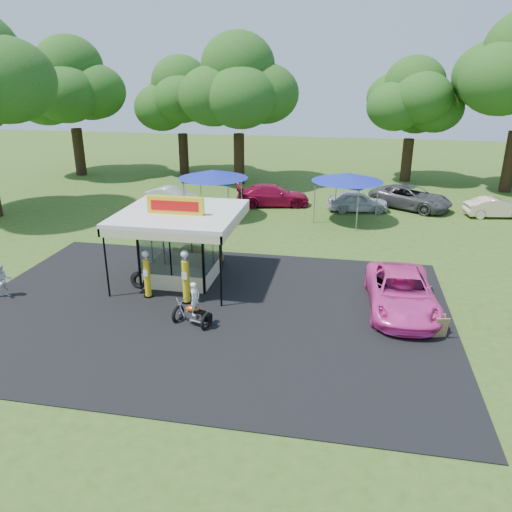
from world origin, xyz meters
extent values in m
plane|color=#32531A|center=(0.00, 0.00, 0.00)|extent=(120.00, 120.00, 0.00)
cube|color=black|center=(0.00, 2.00, 0.02)|extent=(20.00, 14.00, 0.04)
cube|color=white|center=(-2.00, 5.00, 0.03)|extent=(3.00, 3.00, 0.06)
cube|color=white|center=(-2.00, 5.00, 3.29)|extent=(5.40, 5.40, 0.18)
cube|color=gold|center=(-2.00, 4.50, 3.78)|extent=(2.60, 0.25, 0.80)
cube|color=red|center=(-2.00, 4.37, 3.78)|extent=(2.21, 0.02, 0.45)
cylinder|color=black|center=(-4.55, 2.45, 1.60)|extent=(0.08, 0.08, 3.20)
cylinder|color=black|center=(0.55, 2.45, 1.60)|extent=(0.08, 0.08, 3.20)
cylinder|color=black|center=(-2.85, 2.76, 0.05)|extent=(0.41, 0.41, 0.09)
cylinder|color=gold|center=(-2.85, 2.76, 0.93)|extent=(0.28, 0.28, 1.67)
cylinder|color=silver|center=(-2.85, 2.76, 1.86)|extent=(0.19, 0.19, 0.19)
sphere|color=white|center=(-2.85, 2.76, 2.04)|extent=(0.30, 0.30, 0.30)
cube|color=white|center=(-2.85, 2.59, 1.21)|extent=(0.20, 0.02, 0.28)
cylinder|color=black|center=(-1.00, 2.51, 0.05)|extent=(0.45, 0.45, 0.10)
cylinder|color=gold|center=(-1.00, 2.51, 1.03)|extent=(0.31, 0.31, 1.85)
cylinder|color=silver|center=(-1.00, 2.51, 2.05)|extent=(0.21, 0.21, 0.21)
sphere|color=white|center=(-1.00, 2.51, 2.26)|extent=(0.33, 0.33, 0.33)
cube|color=white|center=(-1.00, 2.33, 1.33)|extent=(0.23, 0.02, 0.31)
torus|color=black|center=(-0.83, 0.89, 0.30)|extent=(0.35, 0.76, 0.75)
torus|color=black|center=(0.46, 0.51, 0.30)|extent=(0.35, 0.76, 0.75)
cube|color=silver|center=(-0.14, 0.69, 0.45)|extent=(0.54, 0.38, 0.27)
ellipsoid|color=#C3460D|center=(-0.14, 0.69, 0.70)|extent=(0.57, 0.32, 0.27)
cube|color=black|center=(0.16, 0.60, 0.64)|extent=(0.54, 0.36, 0.09)
cube|color=black|center=(0.48, 0.50, 0.49)|extent=(0.39, 0.38, 0.25)
cylinder|color=silver|center=(-0.70, 0.85, 0.63)|extent=(0.39, 0.16, 0.80)
cylinder|color=silver|center=(-0.57, 0.81, 0.94)|extent=(0.19, 0.53, 0.04)
sphere|color=silver|center=(-0.72, 0.86, 0.76)|extent=(0.14, 0.14, 0.14)
imported|color=white|center=(-0.01, 0.65, 1.16)|extent=(0.45, 0.56, 1.34)
torus|color=black|center=(-3.62, 3.59, 0.38)|extent=(0.80, 0.45, 0.78)
torus|color=black|center=(-3.76, 3.74, 0.38)|extent=(0.78, 0.43, 0.78)
cube|color=#593819|center=(9.22, 1.33, 0.46)|extent=(0.55, 0.34, 0.91)
cube|color=#593819|center=(9.22, 1.55, 0.46)|extent=(0.55, 0.34, 0.91)
imported|color=gold|center=(-2.00, 7.20, 0.48)|extent=(2.82, 1.13, 0.96)
imported|color=#FF45B3|center=(7.96, 3.59, 0.79)|extent=(2.88, 5.82, 1.59)
imported|color=white|center=(-9.06, 1.57, 0.79)|extent=(0.96, 0.97, 1.58)
imported|color=white|center=(-7.22, 18.11, 0.66)|extent=(4.24, 2.37, 1.32)
imported|color=maroon|center=(0.05, 19.45, 0.77)|extent=(5.66, 3.23, 1.54)
imported|color=silver|center=(6.18, 19.04, 0.72)|extent=(4.45, 2.32, 1.45)
imported|color=#4D4C4E|center=(9.93, 20.52, 0.81)|extent=(6.33, 5.33, 1.61)
imported|color=beige|center=(15.38, 19.25, 0.66)|extent=(4.18, 2.04, 1.32)
cylinder|color=gray|center=(-4.89, 17.18, 1.29)|extent=(0.06, 0.06, 2.57)
cylinder|color=gray|center=(-1.87, 17.18, 1.29)|extent=(0.06, 0.06, 2.57)
cylinder|color=gray|center=(-4.89, 14.17, 1.29)|extent=(0.06, 0.06, 2.57)
cylinder|color=gray|center=(-1.87, 14.17, 1.29)|extent=(0.06, 0.06, 2.57)
cube|color=#18269C|center=(-3.38, 15.67, 2.63)|extent=(3.21, 3.21, 0.13)
cone|color=#18269C|center=(-3.38, 15.67, 2.97)|extent=(4.63, 4.63, 0.54)
cylinder|color=gray|center=(3.88, 17.80, 1.29)|extent=(0.06, 0.06, 2.57)
cylinder|color=gray|center=(6.90, 17.80, 1.29)|extent=(0.06, 0.06, 2.57)
cylinder|color=gray|center=(3.88, 14.78, 1.29)|extent=(0.06, 0.06, 2.57)
cylinder|color=gray|center=(6.90, 14.78, 1.29)|extent=(0.06, 0.06, 2.57)
cube|color=#18269C|center=(5.39, 16.29, 2.64)|extent=(3.21, 3.21, 0.13)
cone|color=#18269C|center=(5.39, 16.29, 2.97)|extent=(4.63, 4.63, 0.54)
cylinder|color=black|center=(-19.67, 27.35, 2.16)|extent=(0.97, 0.97, 4.32)
ellipsoid|color=#1A4B15|center=(-19.67, 27.35, 7.72)|extent=(10.20, 10.20, 8.75)
cylinder|color=black|center=(-10.16, 29.65, 1.89)|extent=(0.90, 0.90, 3.79)
ellipsoid|color=#1A4B15|center=(-10.16, 29.65, 6.72)|extent=(8.79, 8.79, 7.54)
cylinder|color=black|center=(-4.04, 26.46, 2.15)|extent=(0.92, 0.92, 4.30)
ellipsoid|color=#1A4B15|center=(-4.04, 26.46, 7.74)|extent=(10.32, 10.32, 8.85)
cylinder|color=black|center=(10.41, 30.29, 1.87)|extent=(0.93, 0.93, 3.73)
ellipsoid|color=#1A4B15|center=(10.41, 30.29, 6.63)|extent=(8.70, 8.70, 7.46)
cylinder|color=black|center=(18.14, 27.49, 2.43)|extent=(0.97, 0.97, 4.87)
camera|label=1|loc=(5.57, -16.00, 9.45)|focal=35.00mm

